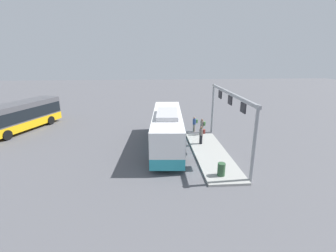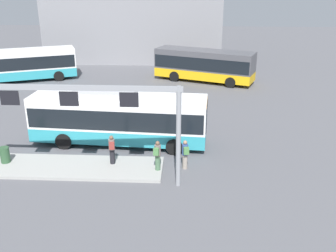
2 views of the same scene
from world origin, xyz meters
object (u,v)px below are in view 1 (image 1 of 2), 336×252
Objects in this scene: bus_background_right at (19,115)px; person_waiting_near at (195,124)px; person_boarding at (202,126)px; trash_bin at (221,169)px; person_waiting_mid at (201,135)px; bus_main at (167,128)px.

bus_background_right is 19.07m from person_waiting_near.
bus_background_right reaches higher than person_boarding.
person_boarding is 1.86× the size of trash_bin.
bus_background_right reaches higher than trash_bin.
person_waiting_near is 1.00× the size of person_waiting_mid.
person_waiting_mid is 1.86× the size of trash_bin.
person_boarding is (2.70, -3.78, -0.76)m from bus_main.
person_boarding is (-3.12, -19.51, -0.73)m from bus_background_right.
person_boarding is 1.00× the size of person_waiting_near.
person_waiting_near is (1.47, 0.53, -0.16)m from person_boarding.
person_waiting_mid is at bearing 88.82° from person_boarding.
bus_background_right is 19.73m from person_waiting_mid.
bus_main is 5.36m from person_waiting_near.
person_waiting_mid is (-5.69, -18.88, -0.73)m from bus_background_right.
trash_bin is at bearing -146.90° from bus_main.
person_waiting_mid is at bearing 73.74° from person_waiting_near.
bus_main is 6.57× the size of person_waiting_near.
person_waiting_mid is (-4.03, 0.10, 0.16)m from person_waiting_near.
bus_background_right is at bearing -27.73° from person_waiting_mid.
bus_main is 1.10× the size of bus_background_right.
person_waiting_mid is 6.04m from trash_bin.
bus_background_right is 19.77m from person_boarding.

